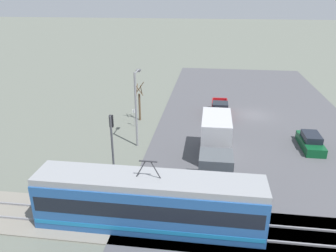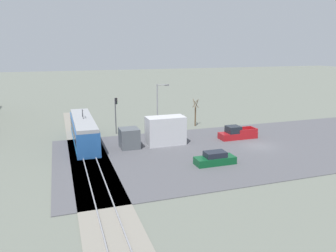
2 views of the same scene
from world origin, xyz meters
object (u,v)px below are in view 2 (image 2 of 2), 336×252
street_lamp_near_crossing (159,104)px  no_parking_sign (184,119)px  pickup_truck (237,134)px  traffic_light_pole (116,111)px  light_rail_tram (84,131)px  box_truck (157,132)px  street_tree (195,114)px  sedan_car_0 (215,159)px

street_lamp_near_crossing → no_parking_sign: bearing=-73.1°
pickup_truck → street_lamp_near_crossing: size_ratio=0.74×
no_parking_sign → street_lamp_near_crossing: bearing=106.9°
traffic_light_pole → street_lamp_near_crossing: size_ratio=0.75×
light_rail_tram → pickup_truck: light_rail_tram is taller
box_truck → traffic_light_pole: size_ratio=1.59×
traffic_light_pole → street_lamp_near_crossing: bearing=-93.8°
traffic_light_pole → box_truck: bearing=-153.4°
street_tree → street_lamp_near_crossing: street_lamp_near_crossing is taller
street_tree → box_truck: bearing=133.3°
light_rail_tram → street_tree: light_rail_tram is taller
traffic_light_pole → street_tree: traffic_light_pole is taller
traffic_light_pole → street_lamp_near_crossing: 6.63m
pickup_truck → no_parking_sign: no_parking_sign is taller
box_truck → street_lamp_near_crossing: (7.54, -2.57, 2.45)m
pickup_truck → traffic_light_pole: bearing=61.6°
light_rail_tram → traffic_light_pole: (3.81, -5.11, 1.77)m
light_rail_tram → box_truck: light_rail_tram is taller
box_truck → pickup_truck: box_truck is taller
light_rail_tram → street_lamp_near_crossing: size_ratio=1.95×
pickup_truck → sedan_car_0: pickup_truck is taller
light_rail_tram → box_truck: bearing=-114.6°
sedan_car_0 → no_parking_sign: bearing=169.5°
traffic_light_pole → street_tree: bearing=-86.6°
no_parking_sign → box_truck: bearing=140.8°
traffic_light_pole → street_lamp_near_crossing: street_lamp_near_crossing is taller
sedan_car_0 → street_tree: street_tree is taller
light_rail_tram → no_parking_sign: size_ratio=7.10×
traffic_light_pole → no_parking_sign: bearing=-84.9°
pickup_truck → traffic_light_pole: 18.14m
no_parking_sign → traffic_light_pole: bearing=95.1°
sedan_car_0 → no_parking_sign: size_ratio=2.27×
street_lamp_near_crossing → no_parking_sign: (1.44, -4.74, -3.03)m
street_tree → no_parking_sign: size_ratio=2.26×
box_truck → sedan_car_0: 10.00m
box_truck → pickup_truck: 11.82m
sedan_car_0 → traffic_light_pole: 19.06m
light_rail_tram → pickup_truck: size_ratio=2.63×
sedan_car_0 → traffic_light_pole: size_ratio=0.83×
light_rail_tram → street_tree: bearing=-76.0°
light_rail_tram → pickup_truck: (-4.73, -20.88, -0.98)m
traffic_light_pole → no_parking_sign: 11.59m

